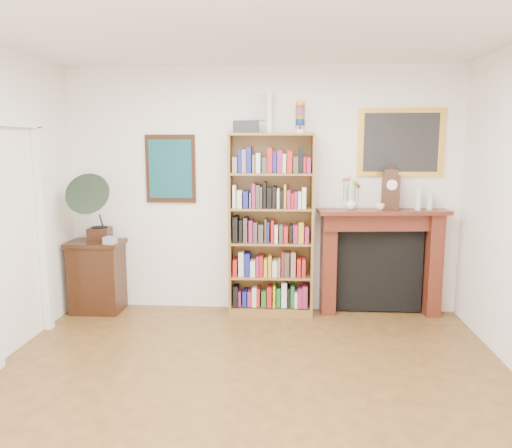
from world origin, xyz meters
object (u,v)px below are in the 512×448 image
at_px(side_cabinet, 97,276).
at_px(mantel_clock, 391,190).
at_px(gramophone, 94,204).
at_px(bottle_left, 418,199).
at_px(flower_vase, 351,203).
at_px(fireplace, 380,252).
at_px(bookshelf, 271,215).
at_px(teacup, 380,206).
at_px(bottle_right, 430,201).
at_px(cd_stack, 110,240).

relative_size(side_cabinet, mantel_clock, 1.87).
height_order(gramophone, mantel_clock, mantel_clock).
bearing_deg(gramophone, bottle_left, -2.63).
xyz_separation_m(gramophone, flower_vase, (2.87, 0.14, 0.01)).
xyz_separation_m(fireplace, bottle_left, (0.38, -0.06, 0.62)).
bearing_deg(bookshelf, teacup, -2.15).
xyz_separation_m(gramophone, bottle_right, (3.73, 0.16, 0.04)).
xyz_separation_m(flower_vase, bottle_right, (0.86, 0.02, 0.03)).
xyz_separation_m(bookshelf, teacup, (1.20, -0.01, 0.11)).
distance_m(bookshelf, bottle_right, 1.76).
bearing_deg(fireplace, bottle_left, -14.29).
bearing_deg(gramophone, mantel_clock, -2.47).
bearing_deg(cd_stack, bookshelf, 5.84).
relative_size(side_cabinet, bottle_left, 3.46).
xyz_separation_m(fireplace, mantel_clock, (0.07, -0.06, 0.71)).
height_order(side_cabinet, bottle_right, bottle_right).
bearing_deg(side_cabinet, flower_vase, 1.81).
relative_size(gramophone, teacup, 7.95).
relative_size(side_cabinet, gramophone, 1.06).
distance_m(bottle_left, bottle_right, 0.13).
bearing_deg(mantel_clock, bottle_left, 15.90).
xyz_separation_m(side_cabinet, gramophone, (0.03, -0.06, 0.86)).
xyz_separation_m(bookshelf, bottle_left, (1.62, 0.02, 0.19)).
bearing_deg(bookshelf, flower_vase, 0.10).
xyz_separation_m(side_cabinet, bottle_left, (3.63, 0.07, 0.92)).
bearing_deg(cd_stack, mantel_clock, 3.74).
distance_m(side_cabinet, cd_stack, 0.52).
distance_m(side_cabinet, fireplace, 3.27).
bearing_deg(teacup, flower_vase, 173.26).
bearing_deg(fireplace, teacup, -119.14).
xyz_separation_m(bookshelf, mantel_clock, (1.32, 0.02, 0.28)).
xyz_separation_m(bookshelf, flower_vase, (0.88, 0.03, 0.14)).
bearing_deg(mantel_clock, gramophone, -162.22).
height_order(cd_stack, flower_vase, flower_vase).
xyz_separation_m(bookshelf, fireplace, (1.24, 0.08, -0.43)).
bearing_deg(mantel_clock, side_cabinet, -163.35).
height_order(bookshelf, side_cabinet, bookshelf).
bearing_deg(bottle_right, mantel_clock, -176.86).
xyz_separation_m(teacup, bottle_left, (0.42, 0.03, 0.08)).
xyz_separation_m(side_cabinet, teacup, (3.21, 0.04, 0.84)).
bearing_deg(side_cabinet, bottle_right, 1.69).
xyz_separation_m(gramophone, mantel_clock, (3.30, 0.14, 0.16)).
relative_size(flower_vase, bottle_left, 0.56).
xyz_separation_m(fireplace, teacup, (-0.04, -0.09, 0.54)).
xyz_separation_m(bookshelf, side_cabinet, (-2.01, -0.05, -0.73)).
height_order(side_cabinet, flower_vase, flower_vase).
bearing_deg(bottle_left, mantel_clock, -179.51).
height_order(mantel_clock, flower_vase, mantel_clock).
bearing_deg(flower_vase, fireplace, 8.90).
distance_m(gramophone, bottle_right, 3.74).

